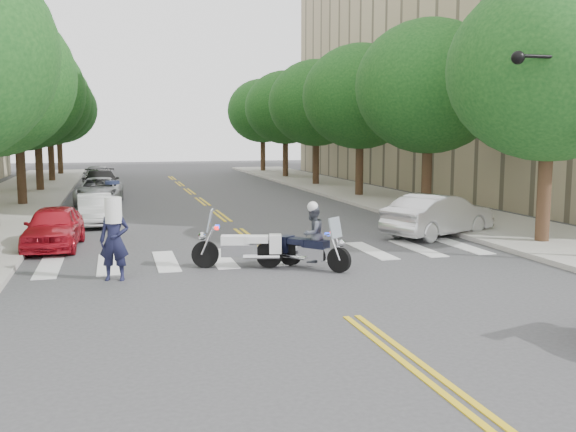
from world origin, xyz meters
name	(u,v)px	position (x,y,z in m)	size (l,w,h in m)	color
ground	(352,317)	(0.00, 0.00, 0.00)	(140.00, 140.00, 0.00)	#38383A
sidewalk_left	(7,205)	(-9.50, 22.00, 0.07)	(5.00, 60.00, 0.15)	#9E9991
sidewalk_right	(371,196)	(9.50, 22.00, 0.07)	(5.00, 60.00, 0.15)	#9E9991
tree_l_2	(17,91)	(-8.80, 22.00, 5.55)	(6.40, 6.40, 8.45)	#382316
tree_l_3	(36,100)	(-8.80, 30.00, 5.55)	(6.40, 6.40, 8.45)	#382316
tree_l_4	(49,105)	(-8.80, 38.00, 5.55)	(6.40, 6.40, 8.45)	#382316
tree_l_5	(58,109)	(-8.80, 46.00, 5.55)	(6.40, 6.40, 8.45)	#382316
tree_r_0	(550,69)	(8.80, 6.00, 5.55)	(6.40, 6.40, 8.45)	#382316
tree_r_1	(429,87)	(8.80, 14.00, 5.55)	(6.40, 6.40, 8.45)	#382316
tree_r_2	(360,97)	(8.80, 22.00, 5.55)	(6.40, 6.40, 8.45)	#382316
tree_r_3	(316,103)	(8.80, 30.00, 5.55)	(6.40, 6.40, 8.45)	#382316
tree_r_4	(285,108)	(8.80, 38.00, 5.55)	(6.40, 6.40, 8.45)	#382316
tree_r_5	(263,111)	(8.80, 46.00, 5.55)	(6.40, 6.40, 8.45)	#382316
traffic_signal_pole	(573,128)	(7.72, 3.50, 3.72)	(2.82, 0.42, 6.00)	black
motorcycle_police	(311,239)	(0.56, 4.54, 0.80)	(1.60, 1.87, 1.80)	black
motorcycle_parked	(246,247)	(-1.09, 5.11, 0.55)	(2.42, 0.96, 1.58)	black
officer_standing	(114,241)	(-4.47, 4.49, 0.99)	(0.72, 0.47, 1.97)	black
convertible	(439,215)	(6.45, 8.50, 0.74)	(1.57, 4.51, 1.49)	silver
parked_car_a	(54,227)	(-6.30, 9.50, 0.67)	(1.59, 3.94, 1.34)	#B41321
parked_car_b	(95,210)	(-5.20, 14.50, 0.60)	(1.28, 3.67, 1.21)	silver
parked_car_c	(99,191)	(-5.20, 22.32, 0.66)	(2.20, 4.78, 1.33)	#A6A7AD
parked_car_d	(101,183)	(-5.20, 26.98, 0.73)	(2.06, 5.06, 1.47)	black
parked_car_e	(97,176)	(-5.53, 33.21, 0.74)	(1.74, 4.34, 1.48)	#9A999F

